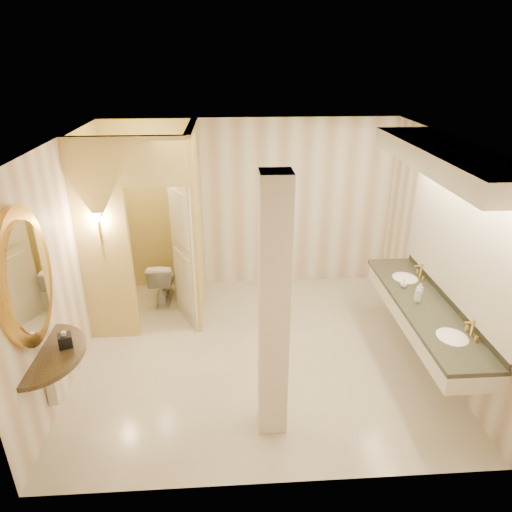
{
  "coord_description": "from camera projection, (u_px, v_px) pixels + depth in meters",
  "views": [
    {
      "loc": [
        -0.35,
        -4.91,
        3.59
      ],
      "look_at": [
        -0.02,
        0.2,
        1.28
      ],
      "focal_mm": 32.0,
      "sensor_mm": 36.0,
      "label": 1
    }
  ],
  "objects": [
    {
      "name": "pillar",
      "position": [
        274.0,
        314.0,
        4.25
      ],
      "size": [
        0.28,
        0.28,
        2.7
      ],
      "primitive_type": "cube",
      "color": "silver",
      "rests_on": "floor"
    },
    {
      "name": "wall_front",
      "position": [
        276.0,
        362.0,
        3.59
      ],
      "size": [
        4.5,
        0.02,
        2.7
      ],
      "primitive_type": "cube",
      "color": "silver",
      "rests_on": "floor"
    },
    {
      "name": "toilet_closet",
      "position": [
        171.0,
        228.0,
        6.21
      ],
      "size": [
        1.5,
        1.55,
        2.7
      ],
      "color": "#EDD77C",
      "rests_on": "floor"
    },
    {
      "name": "soap_bottle_a",
      "position": [
        420.0,
        289.0,
        5.55
      ],
      "size": [
        0.08,
        0.08,
        0.14
      ],
      "primitive_type": "imported",
      "rotation": [
        0.0,
        0.0,
        0.32
      ],
      "color": "beige",
      "rests_on": "vanity"
    },
    {
      "name": "floor",
      "position": [
        258.0,
        351.0,
        5.96
      ],
      "size": [
        4.5,
        4.5,
        0.0
      ],
      "primitive_type": "plane",
      "color": "beige",
      "rests_on": "ground"
    },
    {
      "name": "tissue_box",
      "position": [
        65.0,
        341.0,
        4.56
      ],
      "size": [
        0.17,
        0.17,
        0.13
      ],
      "primitive_type": "cube",
      "rotation": [
        0.0,
        0.0,
        0.37
      ],
      "color": "black",
      "rests_on": "console_shelf"
    },
    {
      "name": "toilet",
      "position": [
        163.0,
        281.0,
        7.06
      ],
      "size": [
        0.39,
        0.67,
        0.67
      ],
      "primitive_type": "imported",
      "rotation": [
        0.0,
        0.0,
        3.12
      ],
      "color": "white",
      "rests_on": "floor"
    },
    {
      "name": "wall_left",
      "position": [
        65.0,
        263.0,
        5.28
      ],
      "size": [
        0.02,
        4.0,
        2.7
      ],
      "primitive_type": "cube",
      "color": "silver",
      "rests_on": "floor"
    },
    {
      "name": "wall_sconce",
      "position": [
        98.0,
        218.0,
        5.53
      ],
      "size": [
        0.14,
        0.14,
        0.42
      ],
      "color": "gold",
      "rests_on": "toilet_closet"
    },
    {
      "name": "wall_right",
      "position": [
        443.0,
        252.0,
        5.54
      ],
      "size": [
        0.02,
        4.0,
        2.7
      ],
      "primitive_type": "cube",
      "color": "silver",
      "rests_on": "floor"
    },
    {
      "name": "soap_bottle_b",
      "position": [
        404.0,
        283.0,
        5.71
      ],
      "size": [
        0.11,
        0.11,
        0.11
      ],
      "primitive_type": "imported",
      "rotation": [
        0.0,
        0.0,
        -0.38
      ],
      "color": "silver",
      "rests_on": "vanity"
    },
    {
      "name": "ceiling",
      "position": [
        259.0,
        142.0,
        4.86
      ],
      "size": [
        4.5,
        4.5,
        0.0
      ],
      "primitive_type": "plane",
      "rotation": [
        3.14,
        0.0,
        0.0
      ],
      "color": "silver",
      "rests_on": "wall_back"
    },
    {
      "name": "soap_bottle_c",
      "position": [
        418.0,
        293.0,
        5.36
      ],
      "size": [
        0.1,
        0.11,
        0.21
      ],
      "primitive_type": "imported",
      "rotation": [
        0.0,
        0.0,
        -0.32
      ],
      "color": "#C6B28C",
      "rests_on": "vanity"
    },
    {
      "name": "wall_back",
      "position": [
        250.0,
        205.0,
        7.23
      ],
      "size": [
        4.5,
        0.02,
        2.7
      ],
      "primitive_type": "cube",
      "color": "silver",
      "rests_on": "floor"
    },
    {
      "name": "vanity",
      "position": [
        439.0,
        245.0,
        5.05
      ],
      "size": [
        0.75,
        2.7,
        2.09
      ],
      "color": "silver",
      "rests_on": "floor"
    },
    {
      "name": "console_shelf",
      "position": [
        32.0,
        311.0,
        4.29
      ],
      "size": [
        1.05,
        1.05,
        1.97
      ],
      "color": "black",
      "rests_on": "floor"
    }
  ]
}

